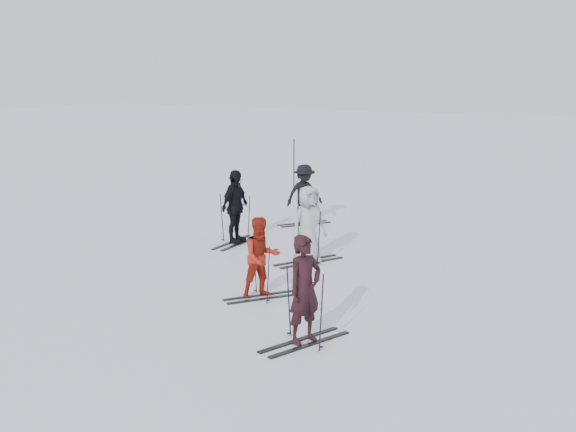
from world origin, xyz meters
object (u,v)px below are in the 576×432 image
Objects in this scene: skier_grey at (309,225)px; skier_uphill_left at (235,208)px; skier_near_dark at (305,291)px; piste_marker at (294,165)px; skier_uphill_far at (304,195)px; skier_red at (261,259)px.

skier_grey is 2.65m from skier_uphill_left.
piste_marker is (-7.47, 13.69, 0.05)m from skier_near_dark.
piste_marker reaches higher than skier_grey.
skier_uphill_left reaches higher than skier_near_dark.
skier_uphill_far is 6.14m from piste_marker.
skier_red is 4.69m from skier_uphill_left.
skier_grey is at bearing -114.54° from skier_uphill_far.
piste_marker reaches higher than skier_near_dark.
piste_marker reaches higher than skier_red.
skier_uphill_far is at bearing -59.21° from piste_marker.
skier_near_dark is at bearing -125.90° from skier_grey.
skier_uphill_far reaches higher than skier_red.
piste_marker is (-5.59, 11.92, 0.16)m from skier_red.
skier_grey is at bearing -60.11° from piste_marker.
skier_uphill_left is at bearing -152.52° from skier_uphill_far.
skier_uphill_left is 8.69m from piste_marker.
piste_marker is (-5.19, 9.03, 0.06)m from skier_grey.
skier_red is 13.17m from piste_marker.
skier_near_dark is 1.13× the size of skier_red.
piste_marker is at bearing 49.40° from skier_near_dark.
piste_marker is at bearing 16.94° from skier_uphill_left.
skier_near_dark is at bearing -61.39° from piste_marker.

